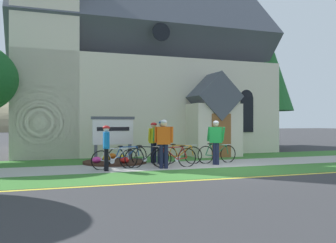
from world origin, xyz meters
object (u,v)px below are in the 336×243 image
(roadside_conifer, at_px, (260,61))
(bicycle_blue, at_px, (147,157))
(bicycle_black, at_px, (115,159))
(bicycle_silver, at_px, (181,155))
(cyclist_in_white_jersey, at_px, (106,145))
(cyclist_in_orange_jersey, at_px, (164,139))
(bicycle_red, at_px, (175,157))
(cyclist_in_green_jersey, at_px, (162,138))
(cyclist_in_red_jersey, at_px, (216,139))
(bicycle_orange, at_px, (217,154))
(church_sign, at_px, (113,132))
(cyclist_in_yellow_jersey, at_px, (163,139))
(bicycle_white, at_px, (128,156))
(cyclist_in_blue_jersey, at_px, (154,139))

(roadside_conifer, bearing_deg, bicycle_blue, -144.86)
(bicycle_black, height_order, bicycle_silver, bicycle_silver)
(bicycle_black, distance_m, cyclist_in_white_jersey, 0.80)
(cyclist_in_orange_jersey, xyz_separation_m, cyclist_in_white_jersey, (-2.09, 0.02, -0.15))
(bicycle_silver, bearing_deg, bicycle_red, -121.58)
(cyclist_in_green_jersey, xyz_separation_m, cyclist_in_red_jersey, (1.89, -1.09, 0.01))
(bicycle_orange, bearing_deg, cyclist_in_red_jersey, -119.89)
(church_sign, xyz_separation_m, bicycle_silver, (2.49, -1.41, -0.89))
(bicycle_black, relative_size, bicycle_silver, 1.07)
(church_sign, xyz_separation_m, cyclist_in_orange_jersey, (1.35, -2.66, -0.20))
(bicycle_silver, xyz_separation_m, bicycle_blue, (-1.61, -0.68, 0.01))
(bicycle_orange, relative_size, cyclist_in_yellow_jersey, 1.03)
(bicycle_black, relative_size, bicycle_orange, 0.97)
(cyclist_in_green_jersey, distance_m, cyclist_in_orange_jersey, 1.56)
(bicycle_black, bearing_deg, bicycle_silver, 15.29)
(bicycle_blue, height_order, cyclist_in_orange_jersey, cyclist_in_orange_jersey)
(cyclist_in_orange_jersey, relative_size, roadside_conifer, 0.20)
(church_sign, xyz_separation_m, bicycle_red, (1.86, -2.43, -0.88))
(cyclist_in_yellow_jersey, relative_size, roadside_conifer, 0.20)
(bicycle_white, bearing_deg, cyclist_in_green_jersey, 4.89)
(cyclist_in_yellow_jersey, xyz_separation_m, roadside_conifer, (8.39, 5.93, 4.49))
(bicycle_blue, relative_size, cyclist_in_orange_jersey, 0.99)
(bicycle_white, distance_m, cyclist_in_red_jersey, 3.53)
(church_sign, relative_size, cyclist_in_orange_jersey, 1.08)
(bicycle_blue, bearing_deg, bicycle_black, -175.45)
(cyclist_in_yellow_jersey, xyz_separation_m, cyclist_in_red_jersey, (1.95, -0.72, -0.00))
(cyclist_in_red_jersey, bearing_deg, church_sign, 148.45)
(church_sign, relative_size, bicycle_white, 1.13)
(bicycle_orange, bearing_deg, bicycle_red, -159.62)
(cyclist_in_red_jersey, height_order, cyclist_in_white_jersey, cyclist_in_red_jersey)
(roadside_conifer, bearing_deg, bicycle_silver, -142.65)
(bicycle_red, bearing_deg, cyclist_in_blue_jersey, 100.91)
(bicycle_red, relative_size, cyclist_in_green_jersey, 0.98)
(cyclist_in_yellow_jersey, bearing_deg, bicycle_red, -80.38)
(cyclist_in_yellow_jersey, relative_size, cyclist_in_red_jersey, 1.00)
(church_sign, bearing_deg, roadside_conifer, 23.53)
(bicycle_silver, xyz_separation_m, bicycle_white, (-2.16, 0.13, 0.00))
(bicycle_black, distance_m, bicycle_blue, 1.24)
(church_sign, xyz_separation_m, bicycle_white, (0.33, -1.28, -0.88))
(bicycle_white, height_order, cyclist_in_blue_jersey, cyclist_in_blue_jersey)
(cyclist_in_green_jersey, height_order, cyclist_in_blue_jersey, cyclist_in_green_jersey)
(bicycle_silver, height_order, cyclist_in_white_jersey, cyclist_in_white_jersey)
(bicycle_blue, xyz_separation_m, cyclist_in_white_jersey, (-1.62, -0.54, 0.52))
(bicycle_white, relative_size, cyclist_in_orange_jersey, 0.96)
(church_sign, height_order, bicycle_black, church_sign)
(cyclist_in_orange_jersey, distance_m, cyclist_in_white_jersey, 2.09)
(bicycle_red, relative_size, bicycle_orange, 0.95)
(bicycle_blue, bearing_deg, bicycle_orange, 8.34)
(cyclist_in_white_jersey, relative_size, roadside_conifer, 0.18)
(cyclist_in_yellow_jersey, bearing_deg, bicycle_blue, -145.85)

